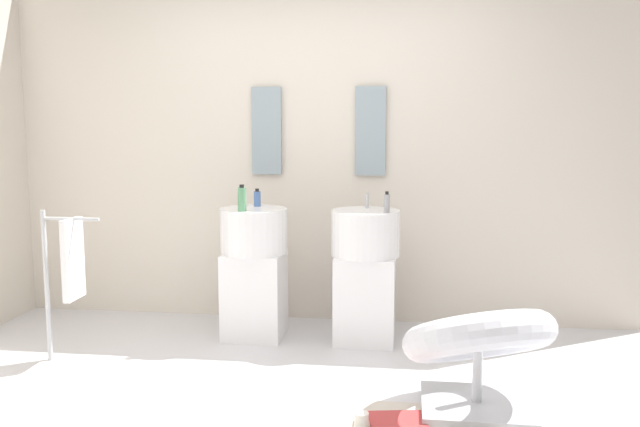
{
  "coord_description": "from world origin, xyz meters",
  "views": [
    {
      "loc": [
        0.66,
        -3.36,
        1.48
      ],
      "look_at": [
        0.15,
        0.55,
        0.95
      ],
      "focal_mm": 38.02,
      "sensor_mm": 36.0,
      "label": 1
    }
  ],
  "objects_px": {
    "pedestal_sink_left": "(254,269)",
    "soap_bottle_green": "(242,199)",
    "towel_rack": "(69,262)",
    "soap_bottle_blue": "(257,198)",
    "magazine_red": "(398,422)",
    "coffee_mug": "(361,421)",
    "lounge_chair": "(478,347)",
    "pedestal_sink_right": "(365,272)",
    "soap_bottle_grey": "(387,203)"
  },
  "relations": [
    {
      "from": "towel_rack",
      "to": "lounge_chair",
      "type": "bearing_deg",
      "value": -10.4
    },
    {
      "from": "lounge_chair",
      "to": "towel_rack",
      "type": "xyz_separation_m",
      "value": [
        -2.43,
        0.45,
        0.28
      ]
    },
    {
      "from": "pedestal_sink_right",
      "to": "lounge_chair",
      "type": "xyz_separation_m",
      "value": [
        0.65,
        -1.09,
        -0.13
      ]
    },
    {
      "from": "soap_bottle_green",
      "to": "soap_bottle_grey",
      "type": "xyz_separation_m",
      "value": [
        0.95,
        0.05,
        -0.02
      ]
    },
    {
      "from": "pedestal_sink_right",
      "to": "soap_bottle_green",
      "type": "height_order",
      "value": "soap_bottle_green"
    },
    {
      "from": "pedestal_sink_left",
      "to": "soap_bottle_green",
      "type": "bearing_deg",
      "value": -105.25
    },
    {
      "from": "towel_rack",
      "to": "soap_bottle_blue",
      "type": "relative_size",
      "value": 7.67
    },
    {
      "from": "lounge_chair",
      "to": "soap_bottle_green",
      "type": "bearing_deg",
      "value": 147.27
    },
    {
      "from": "lounge_chair",
      "to": "soap_bottle_grey",
      "type": "bearing_deg",
      "value": 116.99
    },
    {
      "from": "towel_rack",
      "to": "pedestal_sink_left",
      "type": "bearing_deg",
      "value": 32.3
    },
    {
      "from": "towel_rack",
      "to": "magazine_red",
      "type": "distance_m",
      "value": 2.22
    },
    {
      "from": "magazine_red",
      "to": "coffee_mug",
      "type": "bearing_deg",
      "value": -164.64
    },
    {
      "from": "magazine_red",
      "to": "coffee_mug",
      "type": "height_order",
      "value": "coffee_mug"
    },
    {
      "from": "towel_rack",
      "to": "soap_bottle_grey",
      "type": "bearing_deg",
      "value": 15.78
    },
    {
      "from": "magazine_red",
      "to": "lounge_chair",
      "type": "bearing_deg",
      "value": 18.36
    },
    {
      "from": "coffee_mug",
      "to": "soap_bottle_grey",
      "type": "relative_size",
      "value": 0.6
    },
    {
      "from": "lounge_chair",
      "to": "soap_bottle_grey",
      "type": "height_order",
      "value": "soap_bottle_grey"
    },
    {
      "from": "pedestal_sink_left",
      "to": "soap_bottle_grey",
      "type": "xyz_separation_m",
      "value": [
        0.91,
        -0.1,
        0.48
      ]
    },
    {
      "from": "pedestal_sink_left",
      "to": "pedestal_sink_right",
      "type": "xyz_separation_m",
      "value": [
        0.77,
        0.0,
        0.0
      ]
    },
    {
      "from": "lounge_chair",
      "to": "towel_rack",
      "type": "distance_m",
      "value": 2.48
    },
    {
      "from": "coffee_mug",
      "to": "soap_bottle_green",
      "type": "bearing_deg",
      "value": 125.73
    },
    {
      "from": "pedestal_sink_left",
      "to": "coffee_mug",
      "type": "relative_size",
      "value": 11.94
    },
    {
      "from": "soap_bottle_blue",
      "to": "coffee_mug",
      "type": "bearing_deg",
      "value": -60.71
    },
    {
      "from": "pedestal_sink_left",
      "to": "coffee_mug",
      "type": "height_order",
      "value": "pedestal_sink_left"
    },
    {
      "from": "lounge_chair",
      "to": "soap_bottle_grey",
      "type": "xyz_separation_m",
      "value": [
        -0.5,
        0.99,
        0.61
      ]
    },
    {
      "from": "towel_rack",
      "to": "coffee_mug",
      "type": "height_order",
      "value": "towel_rack"
    },
    {
      "from": "pedestal_sink_left",
      "to": "towel_rack",
      "type": "bearing_deg",
      "value": -147.7
    },
    {
      "from": "towel_rack",
      "to": "soap_bottle_green",
      "type": "bearing_deg",
      "value": 26.66
    },
    {
      "from": "pedestal_sink_right",
      "to": "pedestal_sink_left",
      "type": "bearing_deg",
      "value": 180.0
    },
    {
      "from": "soap_bottle_grey",
      "to": "soap_bottle_blue",
      "type": "height_order",
      "value": "soap_bottle_grey"
    },
    {
      "from": "lounge_chair",
      "to": "towel_rack",
      "type": "height_order",
      "value": "towel_rack"
    },
    {
      "from": "magazine_red",
      "to": "soap_bottle_grey",
      "type": "height_order",
      "value": "soap_bottle_grey"
    },
    {
      "from": "pedestal_sink_left",
      "to": "magazine_red",
      "type": "distance_m",
      "value": 1.71
    },
    {
      "from": "pedestal_sink_right",
      "to": "soap_bottle_grey",
      "type": "distance_m",
      "value": 0.51
    },
    {
      "from": "pedestal_sink_left",
      "to": "soap_bottle_green",
      "type": "relative_size",
      "value": 5.66
    },
    {
      "from": "pedestal_sink_right",
      "to": "coffee_mug",
      "type": "distance_m",
      "value": 1.45
    },
    {
      "from": "towel_rack",
      "to": "coffee_mug",
      "type": "relative_size",
      "value": 11.35
    },
    {
      "from": "pedestal_sink_right",
      "to": "soap_bottle_grey",
      "type": "height_order",
      "value": "soap_bottle_grey"
    },
    {
      "from": "lounge_chair",
      "to": "magazine_red",
      "type": "relative_size",
      "value": 3.73
    },
    {
      "from": "pedestal_sink_left",
      "to": "magazine_red",
      "type": "relative_size",
      "value": 3.64
    },
    {
      "from": "pedestal_sink_right",
      "to": "soap_bottle_blue",
      "type": "distance_m",
      "value": 0.91
    },
    {
      "from": "pedestal_sink_left",
      "to": "soap_bottle_grey",
      "type": "height_order",
      "value": "soap_bottle_grey"
    },
    {
      "from": "soap_bottle_green",
      "to": "coffee_mug",
      "type": "bearing_deg",
      "value": -54.27
    },
    {
      "from": "pedestal_sink_right",
      "to": "coffee_mug",
      "type": "bearing_deg",
      "value": -86.91
    },
    {
      "from": "pedestal_sink_right",
      "to": "towel_rack",
      "type": "relative_size",
      "value": 1.05
    },
    {
      "from": "lounge_chair",
      "to": "coffee_mug",
      "type": "xyz_separation_m",
      "value": [
        -0.57,
        -0.29,
        -0.3
      ]
    },
    {
      "from": "soap_bottle_green",
      "to": "towel_rack",
      "type": "bearing_deg",
      "value": -153.34
    },
    {
      "from": "coffee_mug",
      "to": "soap_bottle_grey",
      "type": "bearing_deg",
      "value": 86.96
    },
    {
      "from": "coffee_mug",
      "to": "soap_bottle_blue",
      "type": "bearing_deg",
      "value": 119.29
    },
    {
      "from": "towel_rack",
      "to": "soap_bottle_blue",
      "type": "bearing_deg",
      "value": 36.98
    }
  ]
}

